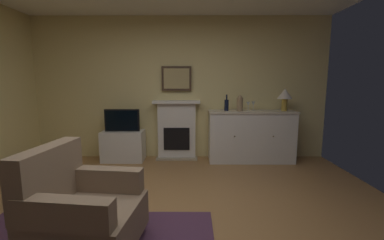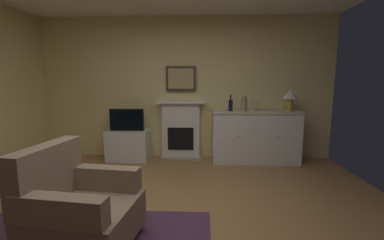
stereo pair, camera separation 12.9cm
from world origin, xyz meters
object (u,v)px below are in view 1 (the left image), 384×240
(wine_glass_left, at_px, (248,104))
(tv_cabinet, at_px, (123,146))
(sideboard_cabinet, at_px, (251,136))
(wine_bottle, at_px, (227,105))
(tv_set, at_px, (122,120))
(armchair, at_px, (81,210))
(wine_glass_center, at_px, (253,104))
(vase_decorative, at_px, (240,103))
(framed_picture, at_px, (177,79))
(fireplace_unit, at_px, (177,130))
(table_lamp, at_px, (285,95))

(wine_glass_left, xyz_separation_m, tv_cabinet, (-2.26, 0.06, -0.77))
(sideboard_cabinet, relative_size, tv_cabinet, 2.06)
(wine_bottle, xyz_separation_m, tv_set, (-1.88, -0.01, -0.28))
(wine_bottle, relative_size, armchair, 0.32)
(wine_glass_center, distance_m, vase_decorative, 0.28)
(sideboard_cabinet, distance_m, wine_glass_center, 0.59)
(tv_set, distance_m, armchair, 2.61)
(framed_picture, xyz_separation_m, wine_glass_left, (1.28, -0.26, -0.45))
(wine_glass_center, bearing_deg, sideboard_cabinet, -130.51)
(vase_decorative, relative_size, tv_set, 0.45)
(fireplace_unit, height_order, wine_glass_center, fireplace_unit)
(framed_picture, distance_m, sideboard_cabinet, 1.72)
(table_lamp, xyz_separation_m, wine_glass_center, (-0.54, 0.04, -0.16))
(tv_set, bearing_deg, table_lamp, 0.16)
(armchair, bearing_deg, tv_cabinet, 97.63)
(fireplace_unit, xyz_separation_m, tv_cabinet, (-0.97, -0.16, -0.27))
(sideboard_cabinet, height_order, tv_set, tv_set)
(tv_cabinet, distance_m, armchair, 2.61)
(framed_picture, bearing_deg, table_lamp, -6.56)
(wine_bottle, relative_size, tv_cabinet, 0.39)
(wine_glass_center, height_order, tv_cabinet, wine_glass_center)
(fireplace_unit, xyz_separation_m, table_lamp, (1.94, -0.18, 0.66))
(sideboard_cabinet, height_order, table_lamp, table_lamp)
(framed_picture, relative_size, wine_bottle, 1.90)
(wine_glass_left, bearing_deg, framed_picture, 168.43)
(table_lamp, distance_m, vase_decorative, 0.82)
(table_lamp, height_order, wine_bottle, table_lamp)
(fireplace_unit, relative_size, wine_glass_center, 6.67)
(fireplace_unit, bearing_deg, armchair, -102.91)
(wine_bottle, bearing_deg, wine_glass_center, 4.68)
(sideboard_cabinet, distance_m, armchair, 3.25)
(tv_set, bearing_deg, wine_glass_center, 1.16)
(vase_decorative, bearing_deg, wine_glass_left, 3.67)
(fireplace_unit, xyz_separation_m, armchair, (-0.63, -2.75, -0.17))
(table_lamp, relative_size, armchair, 0.43)
(framed_picture, xyz_separation_m, wine_bottle, (0.90, -0.22, -0.47))
(sideboard_cabinet, distance_m, vase_decorative, 0.65)
(tv_cabinet, relative_size, tv_set, 1.21)
(framed_picture, height_order, table_lamp, framed_picture)
(armchair, bearing_deg, tv_set, 97.69)
(wine_glass_center, relative_size, tv_set, 0.27)
(wine_bottle, height_order, armchair, wine_bottle)
(framed_picture, height_order, sideboard_cabinet, framed_picture)
(wine_glass_center, distance_m, tv_set, 2.39)
(wine_bottle, bearing_deg, fireplace_unit, 168.89)
(armchair, bearing_deg, wine_bottle, 59.17)
(fireplace_unit, distance_m, vase_decorative, 1.26)
(wine_glass_left, height_order, wine_glass_center, same)
(table_lamp, relative_size, vase_decorative, 1.42)
(sideboard_cabinet, height_order, armchair, sideboard_cabinet)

